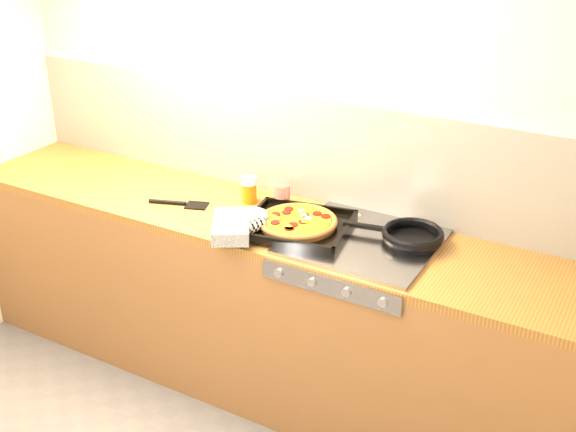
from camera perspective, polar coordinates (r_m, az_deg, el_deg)
The scene contains 9 objects.
room_shell at distance 3.35m, azimuth 1.12°, elevation 5.43°, with size 3.20×3.20×3.20m.
counter_run at distance 3.44m, azimuth -1.29°, elevation -7.04°, with size 3.20×0.62×0.90m.
stovetop at distance 3.04m, azimuth 5.94°, elevation -2.03°, with size 0.60×0.56×0.02m, color #96969B.
pizza_on_tray at distance 3.09m, azimuth -0.64°, elevation -0.56°, with size 0.59×0.58×0.07m.
frying_pan at distance 3.04m, azimuth 9.72°, elevation -1.55°, with size 0.45×0.30×0.04m.
tomato_can at distance 3.32m, azimuth -0.49°, elevation 1.62°, with size 0.10×0.10×0.11m.
juice_glass at distance 3.37m, azimuth -3.08°, elevation 2.09°, with size 0.09×0.09×0.12m.
wooden_spoon at distance 3.26m, azimuth 3.84°, elevation 0.21°, with size 0.30×0.10×0.02m.
black_spatula at distance 3.40m, azimuth -8.56°, elevation 0.99°, with size 0.28×0.14×0.02m.
Camera 1 is at (1.50, -1.38, 2.31)m, focal length 45.00 mm.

